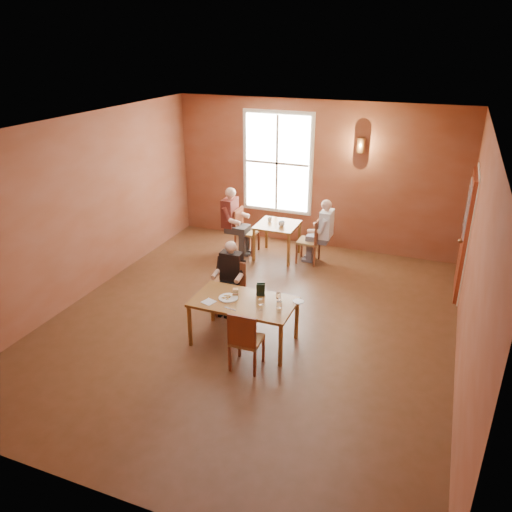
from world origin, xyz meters
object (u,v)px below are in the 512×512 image
(main_table, at_px, (244,321))
(second_table, at_px, (277,240))
(chair_empty, at_px, (247,339))
(chair_diner_main, at_px, (230,290))
(chair_diner_maroon, at_px, (247,231))
(chair_diner_white, at_px, (309,240))
(diner_white, at_px, (310,232))
(diner_maroon, at_px, (246,222))
(diner_main, at_px, (229,283))

(main_table, height_order, second_table, second_table)
(main_table, bearing_deg, chair_empty, -63.65)
(chair_diner_main, height_order, chair_diner_maroon, chair_diner_maroon)
(chair_diner_white, bearing_deg, diner_white, -90.00)
(main_table, relative_size, diner_maroon, 1.09)
(chair_diner_white, bearing_deg, chair_diner_main, 166.74)
(diner_main, bearing_deg, chair_diner_maroon, -73.76)
(chair_diner_main, xyz_separation_m, chair_diner_white, (0.58, 2.45, 0.02))
(second_table, height_order, chair_diner_white, chair_diner_white)
(diner_main, relative_size, chair_diner_maroon, 1.23)
(diner_main, bearing_deg, diner_maroon, -73.13)
(second_table, xyz_separation_m, chair_diner_white, (0.65, 0.00, 0.10))
(diner_main, bearing_deg, chair_diner_main, -90.00)
(second_table, relative_size, chair_diner_maroon, 0.86)
(chair_diner_maroon, bearing_deg, chair_diner_main, 16.43)
(chair_empty, xyz_separation_m, diner_white, (-0.16, 3.64, 0.18))
(chair_empty, bearing_deg, chair_diner_maroon, 110.24)
(chair_diner_main, height_order, second_table, chair_diner_main)
(chair_diner_white, xyz_separation_m, diner_white, (0.03, 0.00, 0.17))
(chair_diner_maroon, bearing_deg, main_table, 21.52)
(second_table, bearing_deg, diner_maroon, 180.00)
(second_table, height_order, chair_diner_maroon, chair_diner_maroon)
(diner_maroon, bearing_deg, second_table, 90.00)
(diner_main, distance_m, second_table, 2.49)
(main_table, relative_size, second_table, 1.82)
(main_table, distance_m, second_table, 3.15)
(main_table, relative_size, chair_empty, 1.65)
(diner_white, relative_size, diner_maroon, 0.94)
(chair_empty, height_order, chair_diner_maroon, chair_diner_maroon)
(chair_diner_maroon, height_order, diner_maroon, diner_maroon)
(main_table, xyz_separation_m, diner_main, (-0.50, 0.62, 0.23))
(chair_empty, bearing_deg, main_table, 114.34)
(second_table, bearing_deg, diner_main, -88.33)
(diner_white, bearing_deg, diner_maroon, 90.00)
(main_table, height_order, diner_main, diner_main)
(chair_empty, bearing_deg, chair_diner_white, 90.96)
(chair_diner_white, bearing_deg, chair_diner_maroon, 90.00)
(diner_white, bearing_deg, chair_diner_main, 166.08)
(chair_empty, bearing_deg, diner_maroon, 110.65)
(chair_diner_white, xyz_separation_m, diner_maroon, (-1.33, 0.00, 0.21))
(chair_diner_white, bearing_deg, chair_empty, -177.02)
(main_table, bearing_deg, chair_diner_main, 127.57)
(second_table, bearing_deg, chair_diner_maroon, 180.00)
(chair_diner_main, relative_size, second_table, 1.08)
(main_table, height_order, chair_diner_maroon, chair_diner_maroon)
(chair_diner_main, relative_size, chair_diner_white, 0.95)
(chair_empty, bearing_deg, diner_main, 121.49)
(main_table, height_order, diner_white, diner_white)
(chair_diner_main, height_order, diner_maroon, diner_maroon)
(main_table, height_order, diner_maroon, diner_maroon)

